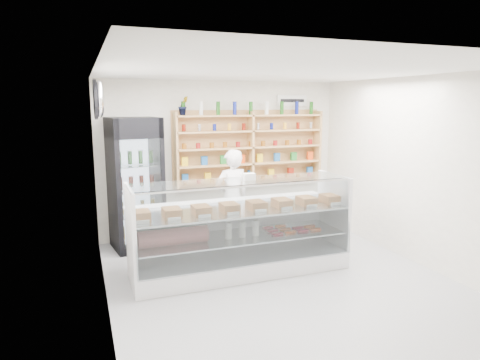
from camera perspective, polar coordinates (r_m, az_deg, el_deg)
name	(u,v)px	position (r m, az deg, el deg)	size (l,w,h in m)	color
room	(282,181)	(5.62, 5.61, -0.07)	(5.00, 5.00, 5.00)	#9E9EA3
display_counter	(240,247)	(6.20, 0.06, -8.91)	(3.09, 0.92, 1.35)	white
shop_worker	(232,198)	(7.16, -1.09, -2.48)	(0.60, 0.40, 1.65)	white
drinks_cooler	(135,184)	(7.26, -13.77, -0.46)	(0.88, 0.87, 2.18)	black
wall_shelving	(251,148)	(7.91, 1.44, 4.35)	(2.84, 0.28, 1.33)	tan
potted_plant	(183,106)	(7.50, -7.57, 9.79)	(0.18, 0.14, 0.33)	#1E6626
security_mirror	(99,99)	(6.17, -18.27, 10.18)	(0.15, 0.50, 0.50)	silver
wall_sign	(292,101)	(8.37, 6.95, 10.46)	(0.62, 0.03, 0.20)	white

